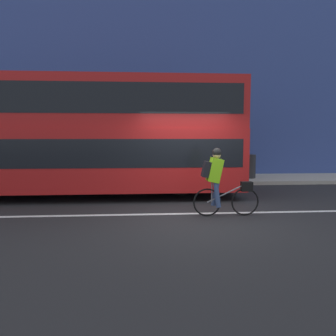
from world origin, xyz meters
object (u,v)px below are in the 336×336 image
Objects in this scene: trash_bin at (248,166)px; street_sign_post at (96,147)px; bus at (87,132)px; cyclist_on_bike at (219,179)px.

trash_bin is 0.42× the size of street_sign_post.
bus is 5.85× the size of cyclist_on_bike.
bus is 9.83× the size of trash_bin.
trash_bin is 6.11m from street_sign_post.
trash_bin is at bearing 66.00° from cyclist_on_bike.
trash_bin is at bearing 0.06° from street_sign_post.
cyclist_on_bike is 0.70× the size of street_sign_post.
street_sign_post is (-3.58, 5.54, 0.55)m from cyclist_on_bike.
street_sign_post reaches higher than cyclist_on_bike.
bus is 6.67m from trash_bin.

